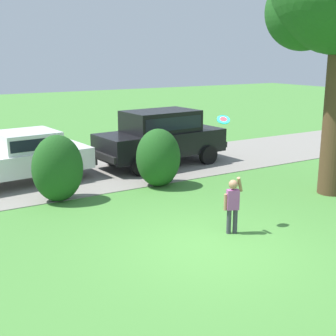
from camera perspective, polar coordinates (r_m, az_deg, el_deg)
ground_plane at (r=9.52m, az=5.45°, el=-9.73°), size 80.00×80.00×0.00m
driveway_strip at (r=15.12m, az=-9.89°, el=-0.85°), size 28.00×4.40×0.02m
shrub_near_tree at (r=12.43m, az=-13.48°, el=-0.06°), size 1.35×1.09×1.78m
shrub_centre_left at (r=13.54m, az=-1.16°, el=1.06°), size 1.32×1.25×1.71m
parked_sedan at (r=14.54m, az=-17.72°, el=1.49°), size 4.53×2.37×1.56m
parked_suv at (r=16.12m, az=-0.91°, el=4.14°), size 4.81×2.34×1.92m
child_thrower at (r=10.04m, az=8.00°, el=-4.17°), size 0.48×0.25×1.29m
frisbee at (r=10.08m, az=6.86°, el=5.96°), size 0.31×0.26×0.22m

